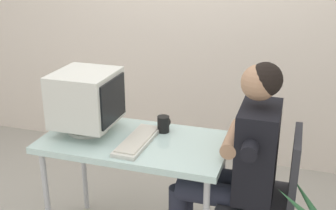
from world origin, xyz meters
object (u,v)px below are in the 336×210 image
desk (135,149)px  desk_mug (164,124)px  person_seated (237,158)px  office_chair (269,192)px  keyboard (138,140)px  crt_monitor (87,99)px

desk → desk_mug: bearing=51.9°
desk → person_seated: person_seated is taller
office_chair → desk_mug: (-0.69, 0.12, 0.30)m
keyboard → person_seated: person_seated is taller
keyboard → office_chair: 0.84m
crt_monitor → keyboard: size_ratio=0.86×
desk → person_seated: 0.63m
person_seated → desk_mug: size_ratio=12.29×
person_seated → desk_mug: (-0.49, 0.12, 0.10)m
keyboard → crt_monitor: bearing=170.3°
desk → crt_monitor: bearing=176.0°
desk → office_chair: (0.82, 0.04, -0.18)m
desk → keyboard: keyboard is taller
desk_mug → desk: bearing=-128.1°
desk → desk_mug: size_ratio=10.89×
desk → office_chair: size_ratio=1.28×
keyboard → desk_mug: size_ratio=4.39×
desk → keyboard: size_ratio=2.48×
crt_monitor → person_seated: 0.99m
person_seated → keyboard: bearing=-172.1°
office_chair → crt_monitor: bearing=-179.0°
keyboard → office_chair: office_chair is taller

